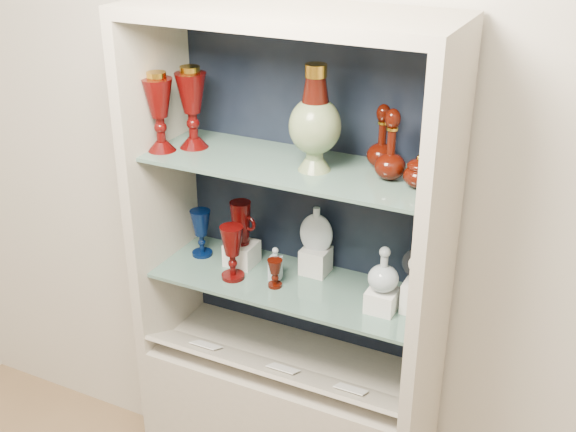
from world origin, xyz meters
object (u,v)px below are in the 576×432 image
at_px(ruby_decanter_b, 382,134).
at_px(ruby_goblet_tall, 232,253).
at_px(clear_round_decanter, 384,270).
at_px(lidded_bowl, 419,171).
at_px(ruby_pitcher, 241,223).
at_px(pedestal_lamp_right, 192,108).
at_px(cobalt_goblet, 201,233).
at_px(enamel_urn, 315,118).
at_px(ruby_goblet_small, 275,273).
at_px(flat_flask, 316,228).
at_px(cameo_medallion, 419,266).
at_px(ruby_decanter_a, 392,140).
at_px(clear_square_bottle, 275,263).
at_px(pedestal_lamp_left, 159,112).

relative_size(ruby_decanter_b, ruby_goblet_tall, 1.10).
distance_m(ruby_goblet_tall, clear_round_decanter, 0.52).
height_order(lidded_bowl, ruby_pitcher, lidded_bowl).
bearing_deg(pedestal_lamp_right, cobalt_goblet, 114.10).
bearing_deg(enamel_urn, cobalt_goblet, 174.39).
height_order(cobalt_goblet, clear_round_decanter, clear_round_decanter).
height_order(pedestal_lamp_right, ruby_goblet_small, pedestal_lamp_right).
height_order(ruby_goblet_tall, flat_flask, flat_flask).
bearing_deg(cameo_medallion, cobalt_goblet, 177.12).
xyz_separation_m(lidded_bowl, cobalt_goblet, (-0.77, 0.04, -0.38)).
bearing_deg(ruby_goblet_tall, cobalt_goblet, 152.59).
relative_size(ruby_decanter_a, clear_square_bottle, 2.03).
distance_m(enamel_urn, ruby_decanter_a, 0.23).
distance_m(clear_square_bottle, cameo_medallion, 0.49).
bearing_deg(clear_square_bottle, ruby_pitcher, 164.50).
bearing_deg(ruby_decanter_b, enamel_urn, -147.97).
bearing_deg(ruby_decanter_a, cobalt_goblet, 178.68).
distance_m(flat_flask, clear_round_decanter, 0.31).
bearing_deg(clear_square_bottle, ruby_decanter_b, 17.84).
relative_size(lidded_bowl, ruby_pitcher, 0.66).
relative_size(pedestal_lamp_left, clear_round_decanter, 1.79).
xyz_separation_m(ruby_decanter_b, flat_flask, (-0.21, -0.00, -0.36)).
relative_size(flat_flask, cameo_medallion, 1.29).
distance_m(lidded_bowl, clear_square_bottle, 0.62).
bearing_deg(cameo_medallion, pedestal_lamp_right, 179.52).
height_order(ruby_goblet_small, flat_flask, flat_flask).
bearing_deg(pedestal_lamp_right, enamel_urn, -1.48).
relative_size(pedestal_lamp_left, cameo_medallion, 2.11).
relative_size(ruby_goblet_small, clear_round_decanter, 0.69).
distance_m(ruby_goblet_small, clear_square_bottle, 0.05).
distance_m(ruby_decanter_a, clear_round_decanter, 0.40).
bearing_deg(ruby_decanter_b, ruby_pitcher, -172.85).
bearing_deg(ruby_decanter_b, clear_square_bottle, -162.16).
distance_m(clear_round_decanter, cameo_medallion, 0.11).
relative_size(pedestal_lamp_right, clear_square_bottle, 2.27).
relative_size(enamel_urn, cobalt_goblet, 1.87).
xyz_separation_m(pedestal_lamp_right, lidded_bowl, (0.76, -0.00, -0.08)).
relative_size(pedestal_lamp_right, cameo_medallion, 2.19).
distance_m(enamel_urn, lidded_bowl, 0.34).
bearing_deg(pedestal_lamp_left, ruby_goblet_tall, 2.97).
distance_m(pedestal_lamp_right, cobalt_goblet, 0.47).
xyz_separation_m(lidded_bowl, ruby_goblet_tall, (-0.59, -0.06, -0.38)).
relative_size(ruby_decanter_b, lidded_bowl, 2.07).
bearing_deg(flat_flask, cobalt_goblet, 176.98).
height_order(enamel_urn, ruby_decanter_b, enamel_urn).
xyz_separation_m(cobalt_goblet, ruby_pitcher, (0.16, 0.01, 0.07)).
distance_m(clear_square_bottle, flat_flask, 0.18).
xyz_separation_m(ruby_decanter_a, clear_round_decanter, (0.02, -0.05, -0.40)).
height_order(ruby_decanter_b, cobalt_goblet, ruby_decanter_b).
xyz_separation_m(cobalt_goblet, cameo_medallion, (0.79, -0.02, 0.07)).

